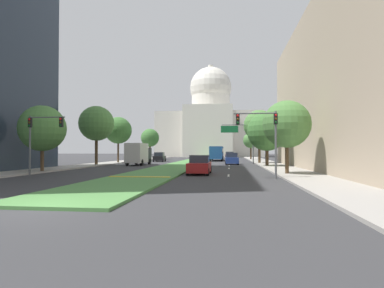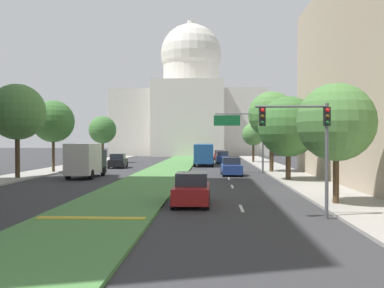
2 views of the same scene
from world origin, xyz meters
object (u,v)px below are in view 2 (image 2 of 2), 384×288
Objects in this scene: overhead_guide_sign at (245,130)px; street_tree_right_distant at (253,134)px; sedan_distant at (118,161)px; box_truck_delivery at (86,160)px; city_bus at (204,153)px; sedan_very_far at (219,155)px; street_tree_left_distant at (103,130)px; traffic_light_near_right at (308,134)px; sedan_far_horizon at (222,158)px; sedan_midblock at (231,167)px; sedan_lead_stopped at (192,190)px; street_tree_left_far at (53,121)px; street_tree_right_near at (336,122)px; street_tree_right_far at (272,115)px; capitol_building at (191,109)px; street_tree_right_mid at (288,127)px; street_tree_left_mid at (17,112)px.

overhead_guide_sign is 20.96m from street_tree_right_distant.
box_truck_delivery is at bearing -89.73° from sedan_distant.
sedan_very_far is at bearing 82.24° from city_bus.
sedan_very_far is (18.10, 11.72, -4.27)m from street_tree_left_distant.
city_bus is (-2.35, -17.22, 0.97)m from sedan_very_far.
traffic_light_near_right reaches higher than sedan_far_horizon.
sedan_far_horizon is at bearing 90.92° from sedan_midblock.
city_bus is (0.00, 37.23, 0.95)m from sedan_lead_stopped.
city_bus is at bearing 31.08° from sedan_distant.
sedan_lead_stopped is 32.57m from sedan_distant.
street_tree_left_far is 27.78m from sedan_far_horizon.
box_truck_delivery is (-16.11, 20.54, -2.12)m from traffic_light_near_right.
street_tree_right_near is 0.75× the size of street_tree_right_far.
capitol_building is 3.99× the size of street_tree_right_far.
overhead_guide_sign is at bearing -72.80° from city_bus.
street_tree_left_far is at bearing -90.23° from street_tree_left_distant.
street_tree_right_mid is at bearing 61.14° from sedan_lead_stopped.
traffic_light_near_right is 51.37m from street_tree_left_distant.
street_tree_left_distant reaches higher than sedan_very_far.
street_tree_right_distant is 32.49m from box_truck_delivery.
city_bus is at bearing 62.74° from box_truck_delivery.
overhead_guide_sign reaches higher than city_bus.
sedan_midblock is (-4.38, -23.63, -3.54)m from street_tree_right_distant.
street_tree_left_mid reaches higher than city_bus.
street_tree_left_far is at bearing 172.87° from sedan_midblock.
overhead_guide_sign reaches higher than box_truck_delivery.
box_truck_delivery is at bearing 122.97° from sedan_lead_stopped.
sedan_lead_stopped is (-7.40, -43.33, -3.57)m from street_tree_right_distant.
city_bus is (10.69, 20.75, 0.09)m from box_truck_delivery.
street_tree_left_mid is at bearing -115.20° from sedan_very_far.
overhead_guide_sign reaches higher than street_tree_right_distant.
street_tree_right_mid is 8.39m from sedan_midblock.
street_tree_left_mid is 1.40× the size of street_tree_right_distant.
capitol_building reaches higher than sedan_lead_stopped.
street_tree_right_near is at bearing -84.34° from sedan_very_far.
street_tree_right_far is 2.02× the size of sedan_distant.
traffic_light_near_right is 26.65m from overhead_guide_sign.
street_tree_right_near reaches higher than sedan_distant.
street_tree_right_near is (2.34, 3.92, 0.69)m from traffic_light_near_right.
overhead_guide_sign is 9.27m from street_tree_right_mid.
capitol_building reaches higher than sedan_very_far.
capitol_building is 5.70× the size of street_tree_right_distant.
traffic_light_near_right is 38.49m from sedan_distant.
sedan_far_horizon is 5.76m from city_bus.
sedan_lead_stopped is at bearing -93.60° from sedan_far_horizon.
street_tree_right_near is 8.59m from sedan_lead_stopped.
street_tree_right_far is 1.43× the size of street_tree_right_distant.
capitol_building is 5.31× the size of street_tree_right_near.
street_tree_left_distant is 21.99m from sedan_very_far.
capitol_building is 4.51× the size of street_tree_left_far.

